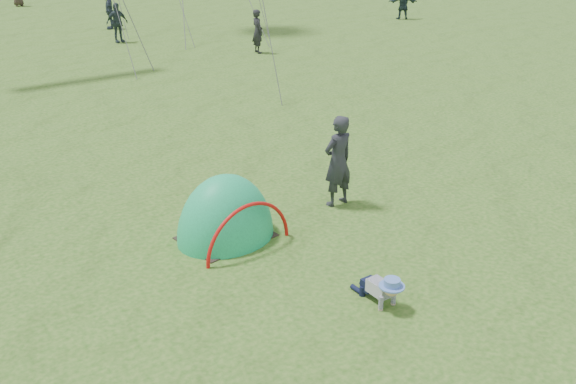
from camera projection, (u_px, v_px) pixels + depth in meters
ground at (332, 292)px, 10.33m from camera, size 140.00×140.00×0.00m
crawling_toddler at (382, 288)px, 9.92m from camera, size 0.51×0.73×0.55m
popup_tent at (226, 237)px, 12.04m from camera, size 2.07×1.77×2.48m
standing_adult at (338, 161)px, 12.98m from camera, size 0.72×0.50×1.92m
crowd_person_2 at (117, 23)px, 28.81m from camera, size 1.06×0.52×1.75m
crowd_person_8 at (109, 11)px, 32.00m from camera, size 0.80×1.13×1.78m
crowd_person_11 at (403, 3)px, 34.84m from camera, size 1.60×1.29×1.71m
crowd_person_12 at (258, 31)px, 26.74m from camera, size 0.52×0.71×1.79m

